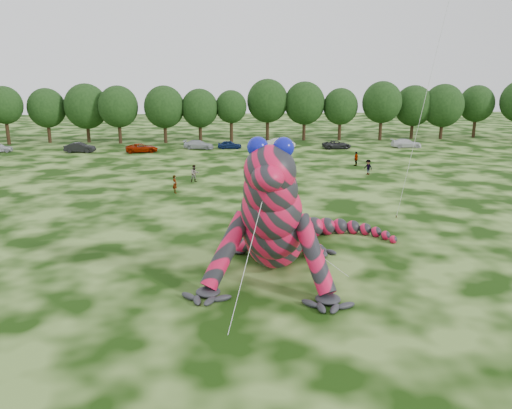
{
  "coord_description": "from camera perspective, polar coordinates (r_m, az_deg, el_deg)",
  "views": [
    {
      "loc": [
        -2.15,
        -28.34,
        11.33
      ],
      "look_at": [
        0.26,
        -0.57,
        4.0
      ],
      "focal_mm": 35.0,
      "sensor_mm": 36.0,
      "label": 1
    }
  ],
  "objects": [
    {
      "name": "car_2",
      "position": [
        76.27,
        -12.93,
        6.32
      ],
      "size": [
        5.02,
        2.96,
        1.31
      ],
      "primitive_type": "imported",
      "rotation": [
        0.0,
        0.0,
        1.75
      ],
      "color": "#891700",
      "rests_on": "ground"
    },
    {
      "name": "tree_6",
      "position": [
        86.66,
        -15.42,
        9.86
      ],
      "size": [
        6.52,
        5.86,
        9.49
      ],
      "primitive_type": null,
      "color": "black",
      "rests_on": "ground"
    },
    {
      "name": "tree_15",
      "position": [
        95.43,
        20.57,
        9.91
      ],
      "size": [
        7.17,
        6.45,
        9.63
      ],
      "primitive_type": null,
      "color": "black",
      "rests_on": "ground"
    },
    {
      "name": "spectator_1",
      "position": [
        54.09,
        -7.03,
        3.54
      ],
      "size": [
        1.09,
        0.97,
        1.86
      ],
      "primitive_type": "imported",
      "rotation": [
        0.0,
        0.0,
        0.35
      ],
      "color": "gray",
      "rests_on": "ground"
    },
    {
      "name": "tree_10",
      "position": [
        87.65,
        1.33,
        10.76
      ],
      "size": [
        7.09,
        6.38,
        10.5
      ],
      "primitive_type": null,
      "color": "black",
      "rests_on": "ground"
    },
    {
      "name": "tree_11",
      "position": [
        88.21,
        5.55,
        10.58
      ],
      "size": [
        7.01,
        6.31,
        10.07
      ],
      "primitive_type": null,
      "color": "black",
      "rests_on": "ground"
    },
    {
      "name": "tree_4",
      "position": [
        91.54,
        -22.74,
        9.35
      ],
      "size": [
        6.22,
        5.6,
        9.06
      ],
      "primitive_type": null,
      "color": "black",
      "rests_on": "ground"
    },
    {
      "name": "tree_14",
      "position": [
        94.3,
        17.52,
        10.04
      ],
      "size": [
        6.82,
        6.14,
        9.4
      ],
      "primitive_type": null,
      "color": "black",
      "rests_on": "ground"
    },
    {
      "name": "spectator_3",
      "position": [
        64.55,
        11.36,
        5.15
      ],
      "size": [
        1.02,
        1.1,
        1.81
      ],
      "primitive_type": "imported",
      "rotation": [
        0.0,
        0.0,
        4.02
      ],
      "color": "gray",
      "rests_on": "ground"
    },
    {
      "name": "tree_9",
      "position": [
        86.03,
        -2.85,
        10.06
      ],
      "size": [
        5.27,
        4.74,
        8.68
      ],
      "primitive_type": null,
      "color": "black",
      "rests_on": "ground"
    },
    {
      "name": "tree_5",
      "position": [
        89.51,
        -18.79,
        9.85
      ],
      "size": [
        7.16,
        6.44,
        9.8
      ],
      "primitive_type": null,
      "color": "black",
      "rests_on": "ground"
    },
    {
      "name": "tree_16",
      "position": [
        100.02,
        23.83,
        9.7
      ],
      "size": [
        6.26,
        5.63,
        9.37
      ],
      "primitive_type": null,
      "color": "black",
      "rests_on": "ground"
    },
    {
      "name": "car_7",
      "position": [
        82.7,
        16.8,
        6.72
      ],
      "size": [
        4.79,
        2.11,
        1.37
      ],
      "primitive_type": "imported",
      "rotation": [
        0.0,
        0.0,
        1.53
      ],
      "color": "white",
      "rests_on": "ground"
    },
    {
      "name": "car_5",
      "position": [
        79.32,
        2.88,
        7.03
      ],
      "size": [
        4.46,
        1.73,
        1.45
      ],
      "primitive_type": "imported",
      "rotation": [
        0.0,
        0.0,
        1.53
      ],
      "color": "silver",
      "rests_on": "ground"
    },
    {
      "name": "car_3",
      "position": [
        78.27,
        -6.58,
        6.82
      ],
      "size": [
        4.95,
        2.76,
        1.35
      ],
      "primitive_type": "imported",
      "rotation": [
        0.0,
        0.0,
        1.38
      ],
      "color": "#A7ADB1",
      "rests_on": "ground"
    },
    {
      "name": "car_1",
      "position": [
        78.72,
        -19.49,
        6.16
      ],
      "size": [
        4.53,
        1.95,
        1.45
      ],
      "primitive_type": "imported",
      "rotation": [
        0.0,
        0.0,
        1.48
      ],
      "color": "black",
      "rests_on": "ground"
    },
    {
      "name": "tree_3",
      "position": [
        92.01,
        -26.7,
        9.08
      ],
      "size": [
        5.81,
        5.23,
        9.44
      ],
      "primitive_type": null,
      "color": "black",
      "rests_on": "ground"
    },
    {
      "name": "tree_7",
      "position": [
        85.77,
        -10.41,
        10.09
      ],
      "size": [
        6.68,
        6.01,
        9.48
      ],
      "primitive_type": null,
      "color": "black",
      "rests_on": "ground"
    },
    {
      "name": "tree_12",
      "position": [
        89.15,
        9.6,
        10.13
      ],
      "size": [
        5.99,
        5.39,
        8.97
      ],
      "primitive_type": null,
      "color": "black",
      "rests_on": "ground"
    },
    {
      "name": "tree_13",
      "position": [
        90.56,
        14.15,
        10.33
      ],
      "size": [
        6.83,
        6.15,
        10.13
      ],
      "primitive_type": null,
      "color": "black",
      "rests_on": "ground"
    },
    {
      "name": "inflatable_gecko",
      "position": [
        29.9,
        2.44,
        0.81
      ],
      "size": [
        17.27,
        19.25,
        8.29
      ],
      "primitive_type": null,
      "rotation": [
        0.0,
        0.0,
        -0.22
      ],
      "color": "red",
      "rests_on": "ground"
    },
    {
      "name": "ground",
      "position": [
        30.6,
        -0.59,
        -7.0
      ],
      "size": [
        240.0,
        240.0,
        0.0
      ],
      "primitive_type": "plane",
      "color": "#16330A",
      "rests_on": "ground"
    },
    {
      "name": "car_6",
      "position": [
        79.09,
        9.22,
        6.77
      ],
      "size": [
        4.67,
        2.51,
        1.25
      ],
      "primitive_type": "imported",
      "rotation": [
        0.0,
        0.0,
        1.67
      ],
      "color": "#242527",
      "rests_on": "ground"
    },
    {
      "name": "spectator_2",
      "position": [
        59.14,
        12.69,
        4.19
      ],
      "size": [
        1.16,
        1.3,
        1.74
      ],
      "primitive_type": "imported",
      "rotation": [
        0.0,
        0.0,
        5.29
      ],
      "color": "gray",
      "rests_on": "ground"
    },
    {
      "name": "car_4",
      "position": [
        78.12,
        -3.03,
        6.84
      ],
      "size": [
        3.79,
        1.74,
        1.26
      ],
      "primitive_type": "imported",
      "rotation": [
        0.0,
        0.0,
        1.5
      ],
      "color": "#0E1F4C",
      "rests_on": "ground"
    },
    {
      "name": "spectator_5",
      "position": [
        45.49,
        2.59,
        1.35
      ],
      "size": [
        1.52,
        1.24,
        1.63
      ],
      "primitive_type": "imported",
      "rotation": [
        0.0,
        0.0,
        3.73
      ],
      "color": "gray",
      "rests_on": "ground"
    },
    {
      "name": "tree_8",
      "position": [
        85.63,
        -6.43,
        10.05
      ],
      "size": [
        6.14,
        5.53,
        8.94
      ],
      "primitive_type": null,
      "color": "black",
      "rests_on": "ground"
    },
    {
      "name": "spectator_0",
      "position": [
        49.29,
        -9.26,
        2.32
      ],
      "size": [
        0.66,
        0.77,
        1.79
      ],
      "primitive_type": "imported",
      "rotation": [
        0.0,
        0.0,
        2.01
      ],
      "color": "gray",
      "rests_on": "ground"
    }
  ]
}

